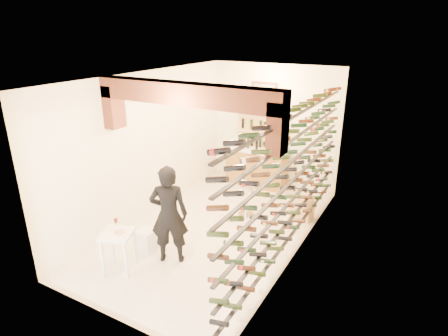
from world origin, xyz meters
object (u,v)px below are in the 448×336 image
object	(u,v)px
tasting_table	(117,240)
chrome_barstool	(246,198)
back_counter	(257,166)
crate_lower	(302,212)
white_stool	(147,240)
wine_rack	(290,175)
person	(169,215)

from	to	relation	value
tasting_table	chrome_barstool	bearing A→B (deg)	48.44
chrome_barstool	back_counter	bearing A→B (deg)	107.34
crate_lower	tasting_table	bearing A→B (deg)	-122.43
white_stool	crate_lower	bearing A→B (deg)	51.03
chrome_barstool	tasting_table	bearing A→B (deg)	-109.19
white_stool	wine_rack	bearing A→B (deg)	29.86
white_stool	person	size ratio (longest dim) A/B	0.22
back_counter	person	bearing A→B (deg)	-88.43
back_counter	person	world-z (taller)	person
back_counter	wine_rack	bearing A→B (deg)	-55.34
wine_rack	crate_lower	xyz separation A→B (m)	(-0.13, 1.37, -1.41)
tasting_table	chrome_barstool	size ratio (longest dim) A/B	1.23
back_counter	chrome_barstool	world-z (taller)	back_counter
wine_rack	white_stool	distance (m)	2.99
wine_rack	chrome_barstool	xyz separation A→B (m)	(-1.28, 0.89, -1.12)
wine_rack	tasting_table	xyz separation A→B (m)	(-2.31, -2.06, -0.94)
tasting_table	crate_lower	size ratio (longest dim) A/B	1.92
wine_rack	back_counter	xyz separation A→B (m)	(-1.83, 2.65, -1.02)
wine_rack	back_counter	distance (m)	3.38
wine_rack	chrome_barstool	size ratio (longest dim) A/B	7.76
person	crate_lower	distance (m)	3.26
chrome_barstool	crate_lower	world-z (taller)	chrome_barstool
person	crate_lower	size ratio (longest dim) A/B	3.92
white_stool	chrome_barstool	distance (m)	2.46
wine_rack	crate_lower	world-z (taller)	wine_rack
wine_rack	tasting_table	world-z (taller)	wine_rack
tasting_table	crate_lower	distance (m)	4.10
back_counter	tasting_table	size ratio (longest dim) A/B	1.88
person	chrome_barstool	world-z (taller)	person
white_stool	person	world-z (taller)	person
wine_rack	person	size ratio (longest dim) A/B	3.08
tasting_table	chrome_barstool	world-z (taller)	tasting_table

